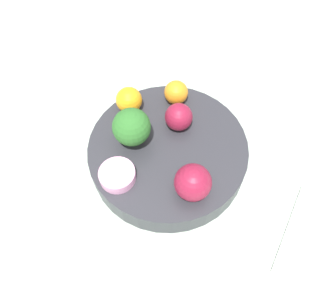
{
  "coord_description": "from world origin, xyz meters",
  "views": [
    {
      "loc": [
        0.29,
        0.04,
        0.52
      ],
      "look_at": [
        0.0,
        0.0,
        0.07
      ],
      "focal_mm": 35.0,
      "sensor_mm": 36.0,
      "label": 1
    }
  ],
  "objects_px": {
    "apple_red": "(179,117)",
    "orange_back": "(129,100)",
    "apple_green": "(193,182)",
    "napkin": "(331,247)",
    "bowl": "(168,153)",
    "broccoli": "(131,129)",
    "orange_front": "(178,93)",
    "small_cup": "(117,175)"
  },
  "relations": [
    {
      "from": "orange_front",
      "to": "small_cup",
      "type": "relative_size",
      "value": 0.75
    },
    {
      "from": "apple_red",
      "to": "orange_front",
      "type": "bearing_deg",
      "value": -170.81
    },
    {
      "from": "apple_green",
      "to": "napkin",
      "type": "relative_size",
      "value": 0.29
    },
    {
      "from": "apple_green",
      "to": "orange_back",
      "type": "bearing_deg",
      "value": -138.83
    },
    {
      "from": "napkin",
      "to": "apple_red",
      "type": "bearing_deg",
      "value": -122.48
    },
    {
      "from": "orange_back",
      "to": "napkin",
      "type": "distance_m",
      "value": 0.39
    },
    {
      "from": "orange_back",
      "to": "small_cup",
      "type": "bearing_deg",
      "value": 4.24
    },
    {
      "from": "bowl",
      "to": "napkin",
      "type": "xyz_separation_m",
      "value": [
        0.12,
        0.26,
        -0.02
      ]
    },
    {
      "from": "napkin",
      "to": "small_cup",
      "type": "bearing_deg",
      "value": -98.04
    },
    {
      "from": "napkin",
      "to": "bowl",
      "type": "bearing_deg",
      "value": -113.97
    },
    {
      "from": "small_cup",
      "to": "bowl",
      "type": "bearing_deg",
      "value": 136.16
    },
    {
      "from": "apple_red",
      "to": "orange_back",
      "type": "xyz_separation_m",
      "value": [
        -0.02,
        -0.09,
        -0.0
      ]
    },
    {
      "from": "bowl",
      "to": "small_cup",
      "type": "xyz_separation_m",
      "value": [
        0.07,
        -0.07,
        0.03
      ]
    },
    {
      "from": "broccoli",
      "to": "apple_red",
      "type": "xyz_separation_m",
      "value": [
        -0.05,
        0.07,
        -0.02
      ]
    },
    {
      "from": "broccoli",
      "to": "orange_front",
      "type": "bearing_deg",
      "value": 149.6
    },
    {
      "from": "bowl",
      "to": "orange_back",
      "type": "xyz_separation_m",
      "value": [
        -0.07,
        -0.08,
        0.05
      ]
    },
    {
      "from": "small_cup",
      "to": "napkin",
      "type": "relative_size",
      "value": 0.29
    },
    {
      "from": "apple_red",
      "to": "apple_green",
      "type": "relative_size",
      "value": 0.84
    },
    {
      "from": "broccoli",
      "to": "orange_back",
      "type": "relative_size",
      "value": 1.55
    },
    {
      "from": "napkin",
      "to": "broccoli",
      "type": "bearing_deg",
      "value": -109.42
    },
    {
      "from": "orange_front",
      "to": "orange_back",
      "type": "relative_size",
      "value": 0.93
    },
    {
      "from": "apple_red",
      "to": "napkin",
      "type": "relative_size",
      "value": 0.24
    },
    {
      "from": "apple_green",
      "to": "apple_red",
      "type": "bearing_deg",
      "value": -163.26
    },
    {
      "from": "orange_back",
      "to": "apple_green",
      "type": "bearing_deg",
      "value": 41.17
    },
    {
      "from": "bowl",
      "to": "napkin",
      "type": "distance_m",
      "value": 0.29
    },
    {
      "from": "apple_red",
      "to": "small_cup",
      "type": "height_order",
      "value": "apple_red"
    },
    {
      "from": "orange_front",
      "to": "small_cup",
      "type": "bearing_deg",
      "value": -22.6
    },
    {
      "from": "apple_red",
      "to": "broccoli",
      "type": "bearing_deg",
      "value": -55.59
    },
    {
      "from": "orange_back",
      "to": "small_cup",
      "type": "distance_m",
      "value": 0.14
    },
    {
      "from": "bowl",
      "to": "apple_green",
      "type": "relative_size",
      "value": 4.78
    },
    {
      "from": "bowl",
      "to": "orange_back",
      "type": "relative_size",
      "value": 5.82
    },
    {
      "from": "bowl",
      "to": "apple_red",
      "type": "relative_size",
      "value": 5.7
    },
    {
      "from": "napkin",
      "to": "apple_green",
      "type": "bearing_deg",
      "value": -100.93
    },
    {
      "from": "broccoli",
      "to": "orange_front",
      "type": "height_order",
      "value": "broccoli"
    },
    {
      "from": "broccoli",
      "to": "orange_back",
      "type": "xyz_separation_m",
      "value": [
        -0.07,
        -0.02,
        -0.02
      ]
    },
    {
      "from": "small_cup",
      "to": "napkin",
      "type": "distance_m",
      "value": 0.34
    },
    {
      "from": "orange_back",
      "to": "napkin",
      "type": "bearing_deg",
      "value": 61.57
    },
    {
      "from": "apple_red",
      "to": "apple_green",
      "type": "distance_m",
      "value": 0.12
    },
    {
      "from": "small_cup",
      "to": "orange_back",
      "type": "bearing_deg",
      "value": -175.76
    },
    {
      "from": "bowl",
      "to": "orange_back",
      "type": "distance_m",
      "value": 0.11
    },
    {
      "from": "small_cup",
      "to": "apple_red",
      "type": "bearing_deg",
      "value": 145.14
    },
    {
      "from": "bowl",
      "to": "orange_back",
      "type": "height_order",
      "value": "orange_back"
    }
  ]
}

